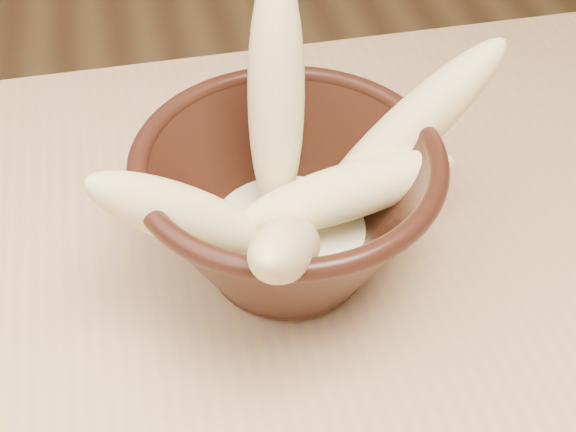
% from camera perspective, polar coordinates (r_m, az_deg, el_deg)
% --- Properties ---
extents(bowl, '(0.18, 0.18, 0.10)m').
position_cam_1_polar(bowl, '(0.48, 0.00, 0.74)').
color(bowl, black).
rests_on(bowl, table).
extents(milk_puddle, '(0.10, 0.10, 0.01)m').
position_cam_1_polar(milk_puddle, '(0.49, -0.00, -1.33)').
color(milk_puddle, beige).
rests_on(milk_puddle, bowl).
extents(banana_upright, '(0.05, 0.08, 0.16)m').
position_cam_1_polar(banana_upright, '(0.47, -0.85, 8.49)').
color(banana_upright, '#F7E092').
rests_on(banana_upright, bowl).
extents(banana_left, '(0.12, 0.05, 0.11)m').
position_cam_1_polar(banana_left, '(0.45, -7.27, -0.01)').
color(banana_left, '#F7E092').
rests_on(banana_left, bowl).
extents(banana_right, '(0.15, 0.07, 0.12)m').
position_cam_1_polar(banana_right, '(0.49, 8.33, 5.81)').
color(banana_right, '#F7E092').
rests_on(banana_right, bowl).
extents(banana_across, '(0.14, 0.03, 0.06)m').
position_cam_1_polar(banana_across, '(0.47, 3.98, 1.63)').
color(banana_across, '#F7E092').
rests_on(banana_across, bowl).
extents(banana_front, '(0.08, 0.13, 0.12)m').
position_cam_1_polar(banana_front, '(0.42, -0.11, -2.32)').
color(banana_front, '#F7E092').
rests_on(banana_front, bowl).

